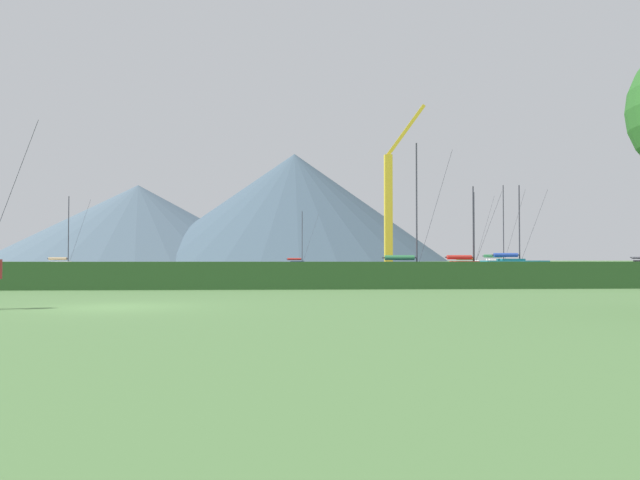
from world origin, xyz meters
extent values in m
plane|color=#517A42|center=(0.00, 0.00, 0.00)|extent=(1000.00, 1000.00, 0.00)
cube|color=gray|center=(0.00, 137.00, 0.00)|extent=(320.00, 246.00, 0.00)
cube|color=#284C23|center=(0.00, 11.00, 0.64)|extent=(80.00, 1.20, 1.28)
cube|color=navy|center=(8.08, 83.87, 0.45)|extent=(5.82, 2.46, 0.89)
cone|color=navy|center=(11.30, 84.17, 0.45)|extent=(1.04, 0.84, 0.76)
cube|color=#1B2449|center=(7.76, 83.84, 0.77)|extent=(2.22, 1.55, 0.57)
cylinder|color=#333338|center=(8.56, 83.91, 4.75)|extent=(0.11, 0.11, 8.52)
cylinder|color=#333338|center=(7.29, 83.80, 1.38)|extent=(2.55, 0.33, 0.10)
cylinder|color=red|center=(7.29, 83.80, 1.38)|extent=(2.19, 0.56, 0.36)
cylinder|color=#333338|center=(9.89, 84.04, 4.54)|extent=(2.69, 0.27, 8.10)
cone|color=#19707A|center=(-11.01, 24.49, 0.59)|extent=(1.29, 1.00, 1.00)
cylinder|color=#333338|center=(-12.88, 24.49, 5.65)|extent=(3.57, 0.03, 10.02)
cube|color=white|center=(39.10, 79.30, 0.60)|extent=(7.72, 2.89, 1.20)
cone|color=white|center=(43.46, 79.46, 0.60)|extent=(1.34, 1.06, 1.02)
cube|color=silver|center=(38.67, 79.29, 1.04)|extent=(2.90, 1.93, 0.76)
cylinder|color=#333338|center=(39.76, 79.33, 6.78)|extent=(0.15, 0.15, 12.25)
cylinder|color=#333338|center=(38.04, 79.26, 1.86)|extent=(3.43, 0.25, 0.13)
cylinder|color=#2D7542|center=(38.04, 79.26, 1.86)|extent=(2.93, 0.58, 0.48)
cylinder|color=#333338|center=(41.55, 79.39, 6.47)|extent=(3.63, 0.16, 11.64)
cube|color=red|center=(22.89, 41.50, 0.51)|extent=(6.71, 3.14, 1.01)
cone|color=red|center=(26.54, 42.04, 0.51)|extent=(1.22, 1.02, 0.86)
cube|color=#A52020|center=(22.52, 41.44, 0.88)|extent=(2.60, 1.89, 0.65)
cylinder|color=#333338|center=(23.44, 41.58, 4.47)|extent=(0.13, 0.13, 7.83)
cylinder|color=#333338|center=(22.00, 41.36, 1.57)|extent=(2.89, 0.54, 0.11)
cylinder|color=red|center=(22.00, 41.36, 1.57)|extent=(2.50, 0.77, 0.41)
cylinder|color=#333338|center=(24.94, 41.80, 4.28)|extent=(3.04, 0.48, 7.45)
cube|color=#236B38|center=(30.99, 67.55, 0.48)|extent=(6.04, 2.11, 0.95)
cone|color=#236B38|center=(34.43, 67.53, 0.48)|extent=(1.04, 0.81, 0.81)
cube|color=#206032|center=(30.64, 67.55, 0.82)|extent=(2.25, 1.46, 0.60)
cylinder|color=#333338|center=(31.50, 67.55, 5.53)|extent=(0.12, 0.12, 10.03)
cylinder|color=#333338|center=(30.15, 67.56, 1.47)|extent=(2.71, 0.12, 0.10)
cylinder|color=orange|center=(30.15, 67.56, 1.47)|extent=(2.31, 0.39, 0.38)
cylinder|color=#333338|center=(32.92, 67.54, 5.28)|extent=(2.87, 0.05, 9.53)
cube|color=navy|center=(15.34, 31.96, 0.49)|extent=(6.26, 2.32, 0.97)
cone|color=navy|center=(18.88, 31.84, 0.49)|extent=(1.09, 0.86, 0.83)
cube|color=#1B2449|center=(14.99, 31.97, 0.84)|extent=(2.35, 1.56, 0.62)
cylinder|color=#333338|center=(15.87, 31.94, 5.64)|extent=(0.12, 0.12, 10.21)
cylinder|color=#333338|center=(14.48, 31.98, 1.51)|extent=(2.79, 0.20, 0.11)
cylinder|color=#2D7542|center=(14.48, 31.98, 1.51)|extent=(2.38, 0.47, 0.39)
cylinder|color=#333338|center=(17.33, 31.89, 5.39)|extent=(2.94, 0.12, 9.71)
cube|color=#19707A|center=(33.07, 56.75, 0.61)|extent=(7.84, 3.04, 1.21)
cone|color=#19707A|center=(37.47, 56.98, 0.61)|extent=(1.37, 1.10, 1.03)
cube|color=#16646E|center=(32.63, 56.73, 1.05)|extent=(2.96, 2.00, 0.77)
cylinder|color=#333338|center=(33.73, 56.79, 5.49)|extent=(0.15, 0.15, 9.64)
cylinder|color=#333338|center=(32.00, 56.70, 1.88)|extent=(3.47, 0.31, 0.13)
cylinder|color=#2847A3|center=(32.00, 56.70, 1.88)|extent=(2.97, 0.64, 0.48)
cylinder|color=#333338|center=(35.55, 56.88, 5.25)|extent=(3.66, 0.22, 9.17)
cube|color=white|center=(-22.50, 65.23, 0.47)|extent=(5.98, 2.27, 0.93)
cone|color=white|center=(-19.14, 65.09, 0.47)|extent=(1.04, 0.83, 0.79)
cube|color=silver|center=(-22.84, 65.24, 0.80)|extent=(2.25, 1.51, 0.59)
cylinder|color=#333338|center=(-22.00, 65.21, 4.98)|extent=(0.12, 0.12, 8.93)
cylinder|color=#333338|center=(-23.32, 65.26, 1.44)|extent=(2.66, 0.21, 0.10)
cylinder|color=tan|center=(-23.32, 65.26, 1.44)|extent=(2.27, 0.46, 0.37)
cylinder|color=#333338|center=(-20.61, 65.15, 4.75)|extent=(2.80, 0.14, 8.50)
cube|color=#333338|center=(16.37, 48.24, 0.40)|extent=(2.00, 2.00, 0.80)
cube|color=gold|center=(16.37, 48.24, 6.61)|extent=(0.80, 0.80, 11.62)
cube|color=gold|center=(18.30, 48.24, 15.09)|extent=(4.16, 0.36, 5.55)
cone|color=#425666|center=(14.85, 395.53, 34.46)|extent=(193.90, 193.90, 68.92)
cone|color=#4C6070|center=(-86.38, 406.57, 24.67)|extent=(183.85, 183.85, 49.34)
camera|label=1|loc=(4.82, -19.35, 1.41)|focal=36.40mm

